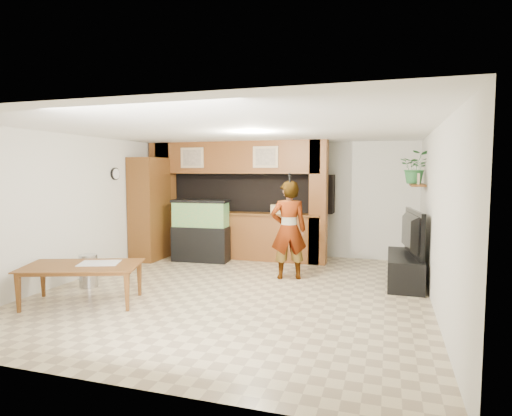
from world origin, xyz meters
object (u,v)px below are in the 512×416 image
(television, at_px, (406,232))
(person, at_px, (289,230))
(pantry_cabinet, at_px, (150,209))
(dining_table, at_px, (82,285))
(aquarium, at_px, (201,231))

(television, xyz_separation_m, person, (-2.02, -0.23, -0.01))
(pantry_cabinet, xyz_separation_m, person, (3.33, -0.80, -0.23))
(television, distance_m, dining_table, 5.30)
(pantry_cabinet, height_order, aquarium, pantry_cabinet)
(pantry_cabinet, distance_m, person, 3.44)
(dining_table, bearing_deg, person, 23.17)
(pantry_cabinet, bearing_deg, person, -13.51)
(aquarium, xyz_separation_m, dining_table, (-0.41, -3.29, -0.37))
(aquarium, height_order, television, aquarium)
(person, xyz_separation_m, dining_table, (-2.56, -2.38, -0.60))
(aquarium, bearing_deg, dining_table, -101.23)
(aquarium, height_order, dining_table, aquarium)
(pantry_cabinet, height_order, television, pantry_cabinet)
(dining_table, bearing_deg, pantry_cabinet, 83.91)
(pantry_cabinet, distance_m, aquarium, 1.27)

